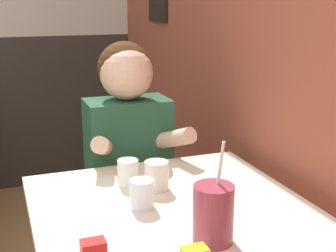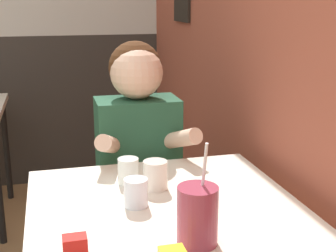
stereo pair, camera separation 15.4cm
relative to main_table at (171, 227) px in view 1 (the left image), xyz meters
name	(u,v)px [view 1 (the left image)]	position (x,y,z in m)	size (l,w,h in m)	color
main_table	(171,227)	(0.00, 0.00, 0.00)	(0.83, 0.80, 0.74)	beige
person_seated	(129,172)	(0.02, 0.57, -0.02)	(0.42, 0.41, 1.19)	#235138
cocktail_pitcher	(213,214)	(0.02, -0.25, 0.16)	(0.11, 0.11, 0.28)	#99384C
glass_near_pitcher	(142,194)	(-0.09, 0.01, 0.12)	(0.07, 0.07, 0.09)	silver
glass_center	(128,173)	(-0.08, 0.20, 0.12)	(0.07, 0.07, 0.09)	silver
glass_far_side	(157,175)	(0.00, 0.13, 0.12)	(0.08, 0.08, 0.10)	silver
condiment_ketchup	(93,250)	(-0.29, -0.23, 0.10)	(0.06, 0.04, 0.05)	#B7140F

